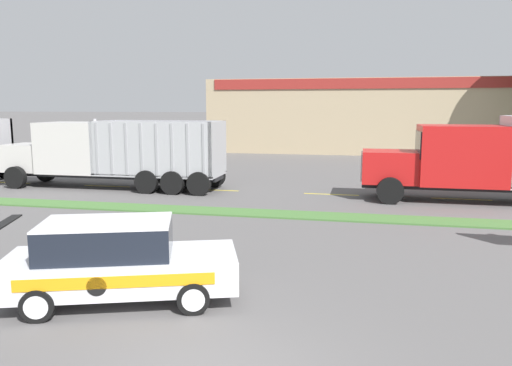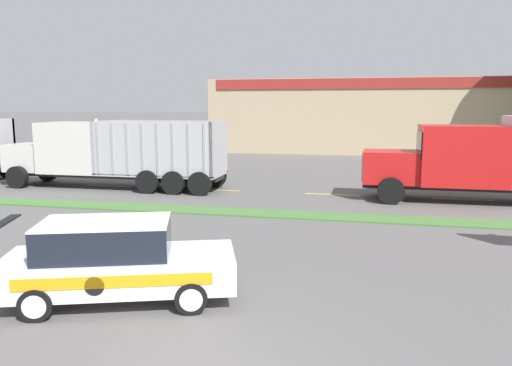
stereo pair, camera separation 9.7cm
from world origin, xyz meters
name	(u,v)px [view 1 (the left image)]	position (x,y,z in m)	size (l,w,h in m)	color
grass_verge	(300,215)	(0.00, 11.31, 0.03)	(120.00, 1.25, 0.06)	#477538
centre_line_1	(10,183)	(-15.41, 15.94, 0.00)	(2.40, 0.14, 0.01)	yellow
centre_line_2	(107,186)	(-10.01, 15.94, 0.00)	(2.40, 0.14, 0.01)	yellow
centre_line_3	(214,190)	(-4.61, 15.94, 0.00)	(2.40, 0.14, 0.01)	yellow
centre_line_4	(331,194)	(0.79, 15.94, 0.00)	(2.40, 0.14, 0.01)	yellow
centre_line_5	(461,199)	(6.19, 15.94, 0.00)	(2.40, 0.14, 0.01)	yellow
dump_truck_lead	(94,154)	(-10.41, 15.59, 1.58)	(10.73, 2.61, 3.28)	black
dump_truck_mid	(486,162)	(6.90, 15.40, 1.63)	(11.27, 2.64, 3.56)	black
rally_car	(117,261)	(-2.57, 2.80, 0.83)	(4.80, 3.09, 1.67)	white
store_building_backdrop	(393,116)	(4.60, 39.87, 3.01)	(30.56, 12.10, 6.02)	tan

